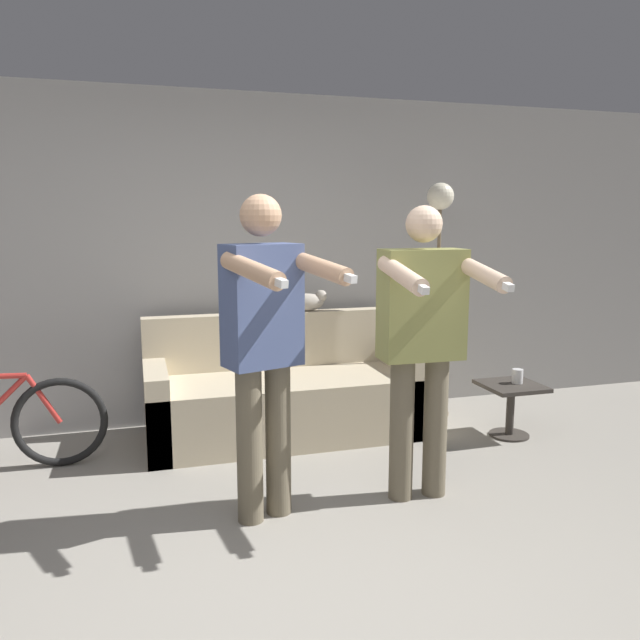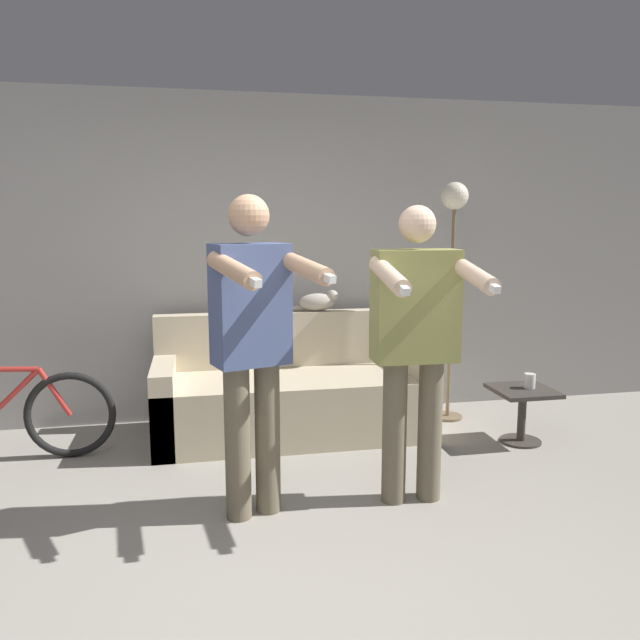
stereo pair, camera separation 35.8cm
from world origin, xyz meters
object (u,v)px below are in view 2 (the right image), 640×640
cup (530,381)px  floor_lamp (454,233)px  person_right (416,334)px  person_left (252,337)px  bicycle (1,417)px  side_table (522,404)px  couch (292,396)px  cat (318,302)px

cup → floor_lamp: bearing=119.8°
person_right → floor_lamp: floor_lamp is taller
person_left → person_right: size_ratio=1.03×
person_left → floor_lamp: size_ratio=0.92×
person_left → bicycle: person_left is taller
side_table → bicycle: size_ratio=0.29×
couch → bicycle: couch is taller
couch → person_left: size_ratio=1.16×
person_left → person_right: (0.91, 0.00, -0.02)m
couch → side_table: size_ratio=4.83×
person_right → cup: size_ratio=15.92×
floor_lamp → couch: bearing=-174.8°
cup → cat: bearing=150.0°
person_right → floor_lamp: 1.70m
cup → bicycle: bicycle is taller
person_left → bicycle: bearing=128.0°
couch → person_right: person_right is taller
cat → cup: size_ratio=3.79×
couch → side_table: bearing=-17.8°
cat → side_table: size_ratio=0.96×
person_left → cat: bearing=49.8°
cat → floor_lamp: size_ratio=0.21×
person_left → side_table: (2.03, 0.76, -0.72)m
cup → person_left: bearing=-159.6°
floor_lamp → side_table: floor_lamp is taller
couch → cup: couch is taller
person_left → bicycle: 2.06m
person_right → cup: person_right is taller
person_right → cat: (-0.24, 1.59, -0.02)m
bicycle → couch: bearing=5.2°
floor_lamp → side_table: 1.42m
cat → bicycle: (-2.27, -0.49, -0.66)m
person_left → floor_lamp: bearing=21.9°
cat → cup: bearing=-30.0°
bicycle → floor_lamp: bearing=5.2°
couch → side_table: couch is taller
person_left → side_table: person_left is taller
side_table → floor_lamp: bearing=115.6°
person_right → bicycle: person_right is taller
couch → cup: (1.68, -0.51, 0.16)m
floor_lamp → bicycle: bearing=-174.8°
couch → person_right: 1.55m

